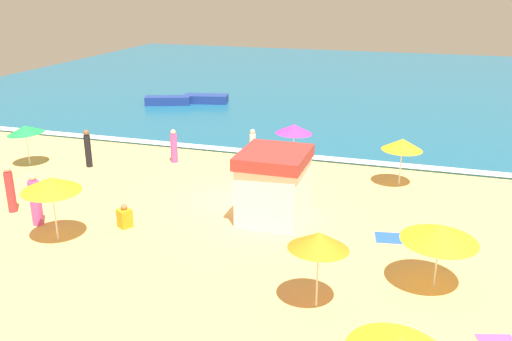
% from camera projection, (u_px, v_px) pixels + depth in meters
% --- Properties ---
extents(ground_plane, '(60.00, 60.00, 0.00)m').
position_uv_depth(ground_plane, '(236.00, 201.00, 22.00)').
color(ground_plane, '#E5B26B').
extents(ocean_water, '(60.00, 44.00, 0.10)m').
position_uv_depth(ocean_water, '(344.00, 82.00, 47.24)').
color(ocean_water, '#196084').
rests_on(ocean_water, ground_plane).
extents(wave_breaker_foam, '(57.00, 0.70, 0.01)m').
position_uv_depth(wave_breaker_foam, '(278.00, 154.00, 27.65)').
color(wave_breaker_foam, white).
rests_on(wave_breaker_foam, ocean_water).
extents(lifeguard_cabana, '(2.38, 2.73, 2.57)m').
position_uv_depth(lifeguard_cabana, '(274.00, 184.00, 20.07)').
color(lifeguard_cabana, white).
rests_on(lifeguard_cabana, ground_plane).
extents(beach_umbrella_0, '(2.17, 2.15, 2.00)m').
position_uv_depth(beach_umbrella_0, '(25.00, 130.00, 25.70)').
color(beach_umbrella_0, silver).
rests_on(beach_umbrella_0, ground_plane).
extents(beach_umbrella_1, '(2.12, 2.13, 2.24)m').
position_uv_depth(beach_umbrella_1, '(319.00, 241.00, 14.28)').
color(beach_umbrella_1, silver).
rests_on(beach_umbrella_1, ground_plane).
extents(beach_umbrella_2, '(3.01, 3.02, 1.98)m').
position_uv_depth(beach_umbrella_2, '(440.00, 233.00, 15.30)').
color(beach_umbrella_2, silver).
rests_on(beach_umbrella_2, ground_plane).
extents(beach_umbrella_3, '(1.94, 1.93, 2.08)m').
position_uv_depth(beach_umbrella_3, '(402.00, 144.00, 23.11)').
color(beach_umbrella_3, silver).
rests_on(beach_umbrella_3, ground_plane).
extents(beach_umbrella_5, '(2.64, 2.63, 2.31)m').
position_uv_depth(beach_umbrella_5, '(51.00, 184.00, 18.03)').
color(beach_umbrella_5, silver).
rests_on(beach_umbrella_5, ground_plane).
extents(beach_umbrella_7, '(2.29, 2.29, 2.27)m').
position_uv_depth(beach_umbrella_7, '(294.00, 129.00, 24.72)').
color(beach_umbrella_7, silver).
rests_on(beach_umbrella_7, ground_plane).
extents(beachgoer_0, '(0.39, 0.39, 1.73)m').
position_uv_depth(beachgoer_0, '(253.00, 147.00, 26.18)').
color(beachgoer_0, white).
rests_on(beachgoer_0, ground_plane).
extents(beachgoer_1, '(0.33, 0.33, 1.80)m').
position_uv_depth(beachgoer_1, '(88.00, 149.00, 25.80)').
color(beachgoer_1, black).
rests_on(beachgoer_1, ground_plane).
extents(beachgoer_3, '(0.47, 0.47, 1.92)m').
position_uv_depth(beachgoer_3, '(36.00, 201.00, 19.65)').
color(beachgoer_3, '#D84CA5').
rests_on(beachgoer_3, ground_plane).
extents(beachgoer_5, '(0.46, 0.46, 1.83)m').
position_uv_depth(beachgoer_5, '(10.00, 190.00, 20.76)').
color(beachgoer_5, red).
rests_on(beachgoer_5, ground_plane).
extents(beachgoer_6, '(0.59, 0.59, 0.89)m').
position_uv_depth(beachgoer_6, '(125.00, 217.00, 19.61)').
color(beachgoer_6, orange).
rests_on(beachgoer_6, ground_plane).
extents(beachgoer_7, '(0.41, 0.41, 1.63)m').
position_uv_depth(beachgoer_7, '(174.00, 147.00, 26.49)').
color(beachgoer_7, '#D84CA5').
rests_on(beachgoer_7, ground_plane).
extents(beach_towel_2, '(1.84, 1.14, 0.01)m').
position_uv_depth(beach_towel_2, '(401.00, 239.00, 18.82)').
color(beach_towel_2, blue).
rests_on(beach_towel_2, ground_plane).
extents(small_boat_0, '(3.25, 2.01, 0.58)m').
position_uv_depth(small_boat_0, '(168.00, 100.00, 38.49)').
color(small_boat_0, navy).
rests_on(small_boat_0, ocean_water).
extents(small_boat_1, '(3.21, 1.80, 0.57)m').
position_uv_depth(small_boat_1, '(206.00, 99.00, 39.05)').
color(small_boat_1, navy).
rests_on(small_boat_1, ocean_water).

